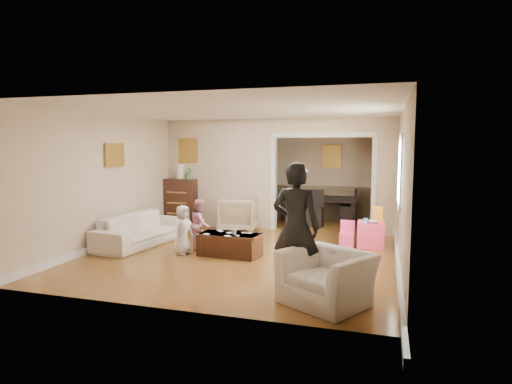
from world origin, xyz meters
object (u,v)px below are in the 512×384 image
(play_table, at_px, (371,234))
(adult_person, at_px, (296,227))
(dresser, at_px, (181,202))
(cyan_cup, at_px, (366,220))
(child_toddler, at_px, (295,231))
(armchair_back, at_px, (238,214))
(child_kneel_b, at_px, (201,224))
(coffee_table, at_px, (230,244))
(table_lamp, at_px, (181,171))
(child_kneel_a, at_px, (183,230))
(coffee_cup, at_px, (234,232))
(sofa, at_px, (141,230))
(armchair_front, at_px, (327,278))
(dining_table, at_px, (319,209))

(play_table, relative_size, adult_person, 0.29)
(dresser, height_order, cyan_cup, dresser)
(cyan_cup, xyz_separation_m, child_toddler, (-1.26, -0.65, -0.15))
(armchair_back, distance_m, child_kneel_b, 1.90)
(coffee_table, xyz_separation_m, child_toddler, (1.05, 0.75, 0.17))
(dresser, xyz_separation_m, table_lamp, (0.00, 0.00, 0.76))
(armchair_back, bearing_deg, child_kneel_a, 75.10)
(adult_person, relative_size, child_kneel_b, 1.82)
(armchair_back, relative_size, coffee_cup, 7.81)
(sofa, xyz_separation_m, coffee_table, (1.99, -0.30, -0.10))
(coffee_table, relative_size, cyan_cup, 13.50)
(table_lamp, relative_size, coffee_cup, 3.30)
(sofa, height_order, child_kneel_a, child_kneel_a)
(coffee_table, height_order, coffee_cup, coffee_cup)
(coffee_table, height_order, adult_person, adult_person)
(coffee_table, bearing_deg, table_lamp, 131.50)
(armchair_front, height_order, child_kneel_b, child_kneel_b)
(sofa, height_order, cyan_cup, sofa)
(dresser, relative_size, table_lamp, 3.22)
(play_table, xyz_separation_m, child_kneel_b, (-3.11, -1.15, 0.24))
(armchair_back, height_order, dresser, dresser)
(cyan_cup, bearing_deg, sofa, -165.63)
(armchair_back, distance_m, child_toddler, 2.19)
(dining_table, bearing_deg, coffee_cup, -110.17)
(play_table, relative_size, child_kneel_a, 0.56)
(coffee_table, bearing_deg, sofa, 171.47)
(cyan_cup, distance_m, child_kneel_a, 3.52)
(dining_table, distance_m, child_kneel_b, 3.99)
(child_kneel_b, bearing_deg, adult_person, -144.82)
(coffee_table, bearing_deg, coffee_cup, -26.57)
(coffee_table, relative_size, child_toddler, 1.44)
(dresser, distance_m, coffee_table, 3.36)
(coffee_table, relative_size, play_table, 2.13)
(play_table, bearing_deg, adult_person, -106.58)
(armchair_back, bearing_deg, child_kneel_b, 78.14)
(coffee_cup, xyz_separation_m, child_kneel_b, (-0.80, 0.35, 0.03))
(cyan_cup, bearing_deg, coffee_cup, -146.74)
(coffee_cup, xyz_separation_m, child_kneel_a, (-0.95, -0.10, -0.00))
(table_lamp, xyz_separation_m, child_toddler, (3.26, -1.75, -0.96))
(sofa, distance_m, armchair_back, 2.36)
(table_lamp, height_order, child_kneel_a, table_lamp)
(armchair_back, distance_m, cyan_cup, 3.02)
(coffee_table, bearing_deg, cyan_cup, 31.22)
(dining_table, bearing_deg, adult_person, -91.76)
(armchair_front, height_order, child_toddler, child_toddler)
(play_table, height_order, cyan_cup, cyan_cup)
(sofa, xyz_separation_m, armchair_back, (1.39, 1.90, 0.08))
(armchair_front, relative_size, child_toddler, 1.36)
(coffee_cup, relative_size, cyan_cup, 1.36)
(dresser, xyz_separation_m, coffee_cup, (2.31, -2.55, -0.12))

